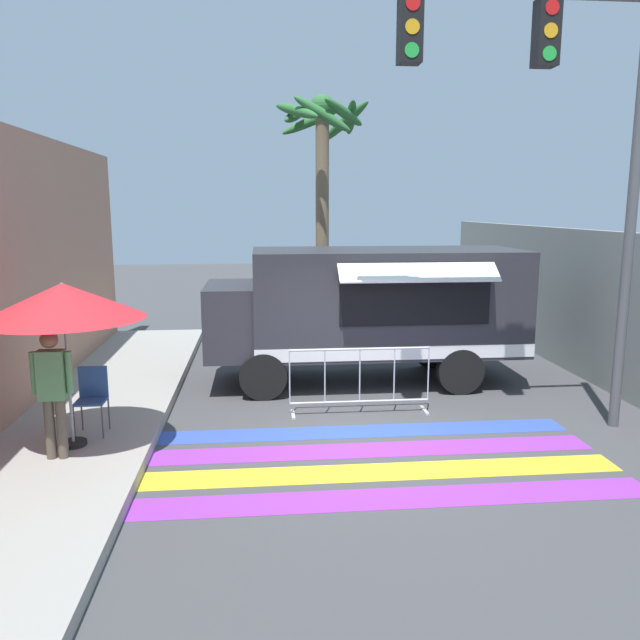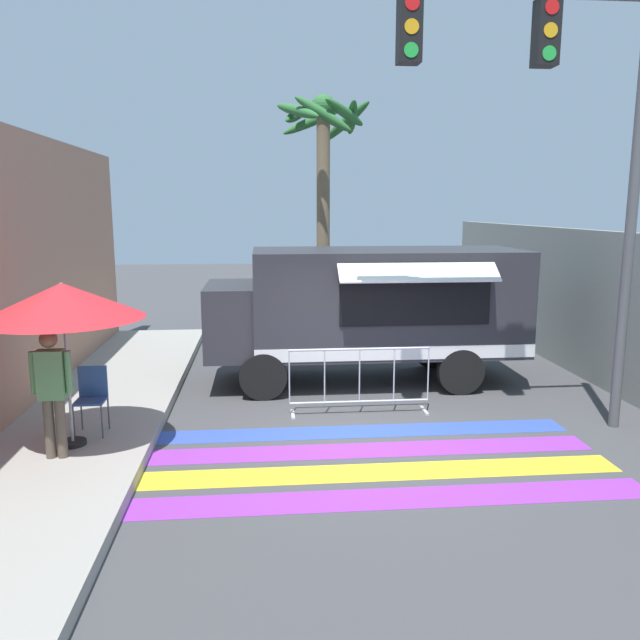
{
  "view_description": "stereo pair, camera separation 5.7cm",
  "coord_description": "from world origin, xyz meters",
  "px_view_note": "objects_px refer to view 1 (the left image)",
  "views": [
    {
      "loc": [
        -1.55,
        -8.81,
        3.44
      ],
      "look_at": [
        -0.49,
        2.12,
        1.45
      ],
      "focal_mm": 35.0,
      "sensor_mm": 36.0,
      "label": 1
    },
    {
      "loc": [
        -1.49,
        -8.81,
        3.44
      ],
      "look_at": [
        -0.49,
        2.12,
        1.45
      ],
      "focal_mm": 35.0,
      "sensor_mm": 36.0,
      "label": 2
    }
  ],
  "objects_px": {
    "palm_tree": "(323,165)",
    "food_truck": "(363,305)",
    "folding_chair": "(92,393)",
    "barricade_front": "(360,381)",
    "vendor_person": "(53,386)",
    "traffic_signal_pole": "(550,108)",
    "patio_umbrella": "(63,302)"
  },
  "relations": [
    {
      "from": "food_truck",
      "to": "patio_umbrella",
      "type": "xyz_separation_m",
      "value": [
        -4.62,
        -3.42,
        0.65
      ]
    },
    {
      "from": "food_truck",
      "to": "palm_tree",
      "type": "bearing_deg",
      "value": 97.04
    },
    {
      "from": "patio_umbrella",
      "to": "barricade_front",
      "type": "xyz_separation_m",
      "value": [
        4.26,
        1.49,
        -1.63
      ]
    },
    {
      "from": "traffic_signal_pole",
      "to": "palm_tree",
      "type": "relative_size",
      "value": 1.1
    },
    {
      "from": "traffic_signal_pole",
      "to": "patio_umbrella",
      "type": "bearing_deg",
      "value": -175.97
    },
    {
      "from": "traffic_signal_pole",
      "to": "vendor_person",
      "type": "bearing_deg",
      "value": -172.45
    },
    {
      "from": "patio_umbrella",
      "to": "traffic_signal_pole",
      "type": "bearing_deg",
      "value": 4.03
    },
    {
      "from": "vendor_person",
      "to": "barricade_front",
      "type": "bearing_deg",
      "value": 34.58
    },
    {
      "from": "traffic_signal_pole",
      "to": "patio_umbrella",
      "type": "relative_size",
      "value": 2.96
    },
    {
      "from": "folding_chair",
      "to": "barricade_front",
      "type": "xyz_separation_m",
      "value": [
        4.1,
        0.98,
        -0.2
      ]
    },
    {
      "from": "traffic_signal_pole",
      "to": "barricade_front",
      "type": "height_order",
      "value": "traffic_signal_pole"
    },
    {
      "from": "patio_umbrella",
      "to": "barricade_front",
      "type": "relative_size",
      "value": 0.96
    },
    {
      "from": "patio_umbrella",
      "to": "folding_chair",
      "type": "relative_size",
      "value": 2.33
    },
    {
      "from": "patio_umbrella",
      "to": "food_truck",
      "type": "bearing_deg",
      "value": 36.55
    },
    {
      "from": "vendor_person",
      "to": "palm_tree",
      "type": "relative_size",
      "value": 0.28
    },
    {
      "from": "traffic_signal_pole",
      "to": "folding_chair",
      "type": "distance_m",
      "value": 7.8
    },
    {
      "from": "food_truck",
      "to": "barricade_front",
      "type": "height_order",
      "value": "food_truck"
    },
    {
      "from": "traffic_signal_pole",
      "to": "folding_chair",
      "type": "height_order",
      "value": "traffic_signal_pole"
    },
    {
      "from": "palm_tree",
      "to": "barricade_front",
      "type": "bearing_deg",
      "value": -89.19
    },
    {
      "from": "patio_umbrella",
      "to": "barricade_front",
      "type": "distance_m",
      "value": 4.8
    },
    {
      "from": "food_truck",
      "to": "vendor_person",
      "type": "height_order",
      "value": "food_truck"
    },
    {
      "from": "palm_tree",
      "to": "food_truck",
      "type": "bearing_deg",
      "value": -82.96
    },
    {
      "from": "barricade_front",
      "to": "folding_chair",
      "type": "bearing_deg",
      "value": -166.52
    },
    {
      "from": "food_truck",
      "to": "patio_umbrella",
      "type": "distance_m",
      "value": 5.78
    },
    {
      "from": "patio_umbrella",
      "to": "palm_tree",
      "type": "bearing_deg",
      "value": 58.87
    },
    {
      "from": "food_truck",
      "to": "vendor_person",
      "type": "bearing_deg",
      "value": -140.59
    },
    {
      "from": "food_truck",
      "to": "traffic_signal_pole",
      "type": "xyz_separation_m",
      "value": [
        2.19,
        -2.94,
        3.29
      ]
    },
    {
      "from": "food_truck",
      "to": "palm_tree",
      "type": "relative_size",
      "value": 1.0
    },
    {
      "from": "folding_chair",
      "to": "barricade_front",
      "type": "bearing_deg",
      "value": 34.81
    },
    {
      "from": "folding_chair",
      "to": "barricade_front",
      "type": "distance_m",
      "value": 4.22
    },
    {
      "from": "patio_umbrella",
      "to": "folding_chair",
      "type": "height_order",
      "value": "patio_umbrella"
    },
    {
      "from": "patio_umbrella",
      "to": "barricade_front",
      "type": "bearing_deg",
      "value": 19.28
    }
  ]
}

